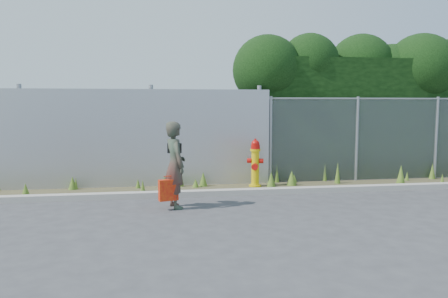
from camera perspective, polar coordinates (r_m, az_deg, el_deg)
name	(u,v)px	position (r m, az deg, el deg)	size (l,w,h in m)	color
ground	(255,217)	(7.32, 4.04, -8.88)	(80.00, 80.00, 0.00)	#3C3B3E
curb	(235,192)	(9.03, 1.50, -5.66)	(16.00, 0.22, 0.12)	#A09990
weed_strip	(235,183)	(9.74, 1.50, -4.51)	(16.00, 1.33, 0.53)	#463F28
corrugated_fence	(80,139)	(10.08, -18.25, 1.24)	(8.50, 0.21, 2.30)	#A6A7AD
chainlink_fence	(397,138)	(11.52, 21.66, 1.30)	(6.50, 0.07, 2.05)	gray
hedge	(382,95)	(12.43, 19.96, 6.64)	(7.90, 2.19, 3.73)	black
fire_hydrant	(255,164)	(9.82, 4.11, -1.94)	(0.37, 0.33, 1.10)	#DCBC0B
woman	(175,165)	(7.88, -6.41, -2.07)	(0.57, 0.37, 1.56)	#0E5D43
red_tote_bag	(168,190)	(7.79, -7.28, -5.34)	(0.34, 0.12, 0.44)	#B90A0C
black_shoulder_bag	(174,148)	(8.03, -6.49, 0.11)	(0.24, 0.10, 0.18)	black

